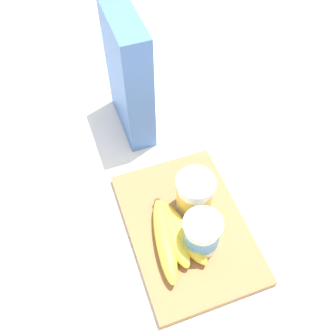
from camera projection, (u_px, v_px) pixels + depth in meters
name	position (u px, v px, depth m)	size (l,w,h in m)	color
ground_plane	(186.00, 229.00, 0.77)	(2.40, 2.40, 0.00)	silver
cutting_board	(187.00, 227.00, 0.77)	(0.33, 0.23, 0.02)	olive
cereal_box	(129.00, 76.00, 0.83)	(0.18, 0.06, 0.29)	#4770B7
yogurt_cup_front	(195.00, 195.00, 0.75)	(0.08, 0.08, 0.09)	white
yogurt_cup_back	(202.00, 234.00, 0.70)	(0.07, 0.07, 0.08)	white
banana_bunch	(172.00, 235.00, 0.73)	(0.18, 0.11, 0.04)	yellow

